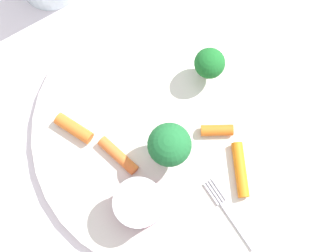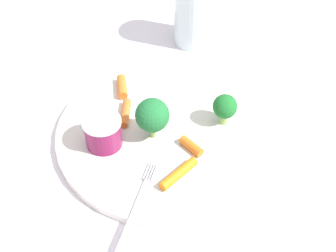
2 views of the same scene
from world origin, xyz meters
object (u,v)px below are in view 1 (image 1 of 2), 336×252
(carrot_stick_2, at_px, (217,130))
(carrot_stick_1, at_px, (240,170))
(broccoli_floret_1, at_px, (210,64))
(carrot_stick_0, at_px, (118,155))
(plate, at_px, (172,130))
(carrot_stick_3, at_px, (74,128))
(broccoli_floret_0, at_px, (169,145))
(sauce_cup, at_px, (139,204))

(carrot_stick_2, bearing_deg, carrot_stick_1, -113.12)
(broccoli_floret_1, distance_m, carrot_stick_0, 0.14)
(plate, bearing_deg, broccoli_floret_1, 6.48)
(carrot_stick_0, distance_m, carrot_stick_3, 0.06)
(plate, bearing_deg, carrot_stick_2, -55.06)
(plate, distance_m, carrot_stick_0, 0.07)
(broccoli_floret_0, distance_m, carrot_stick_3, 0.11)
(sauce_cup, height_order, carrot_stick_0, sauce_cup)
(broccoli_floret_0, distance_m, broccoli_floret_1, 0.10)
(plate, xyz_separation_m, carrot_stick_0, (-0.06, 0.03, 0.01))
(carrot_stick_2, bearing_deg, carrot_stick_3, 127.38)
(sauce_cup, relative_size, broccoli_floret_1, 1.09)
(plate, height_order, carrot_stick_3, carrot_stick_3)
(plate, xyz_separation_m, carrot_stick_3, (-0.07, 0.08, 0.01))
(broccoli_floret_0, bearing_deg, carrot_stick_0, 133.34)
(carrot_stick_2, bearing_deg, carrot_stick_0, 142.65)
(plate, relative_size, carrot_stick_2, 8.88)
(sauce_cup, bearing_deg, carrot_stick_0, 62.62)
(broccoli_floret_1, height_order, carrot_stick_3, broccoli_floret_1)
(carrot_stick_1, distance_m, carrot_stick_2, 0.05)
(carrot_stick_1, bearing_deg, broccoli_floret_1, 54.27)
(plate, height_order, sauce_cup, sauce_cup)
(broccoli_floret_0, bearing_deg, plate, 31.81)
(carrot_stick_1, height_order, carrot_stick_2, same)
(carrot_stick_0, relative_size, carrot_stick_1, 0.86)
(sauce_cup, height_order, carrot_stick_2, sauce_cup)
(broccoli_floret_0, distance_m, carrot_stick_1, 0.09)
(broccoli_floret_0, xyz_separation_m, broccoli_floret_1, (0.10, 0.02, -0.01))
(broccoli_floret_0, bearing_deg, broccoli_floret_1, 12.71)
(carrot_stick_1, relative_size, carrot_stick_3, 1.35)
(carrot_stick_0, xyz_separation_m, carrot_stick_1, (0.07, -0.11, 0.00))
(plate, relative_size, carrot_stick_0, 6.15)
(broccoli_floret_1, relative_size, carrot_stick_0, 0.93)
(broccoli_floret_0, height_order, broccoli_floret_1, broccoli_floret_0)
(sauce_cup, distance_m, broccoli_floret_1, 0.17)
(broccoli_floret_0, relative_size, carrot_stick_2, 1.75)
(plate, distance_m, carrot_stick_3, 0.11)
(broccoli_floret_0, height_order, carrot_stick_3, broccoli_floret_0)
(carrot_stick_0, distance_m, carrot_stick_1, 0.13)
(sauce_cup, distance_m, broccoli_floret_0, 0.07)
(plate, height_order, carrot_stick_1, carrot_stick_1)
(plate, height_order, broccoli_floret_1, broccoli_floret_1)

